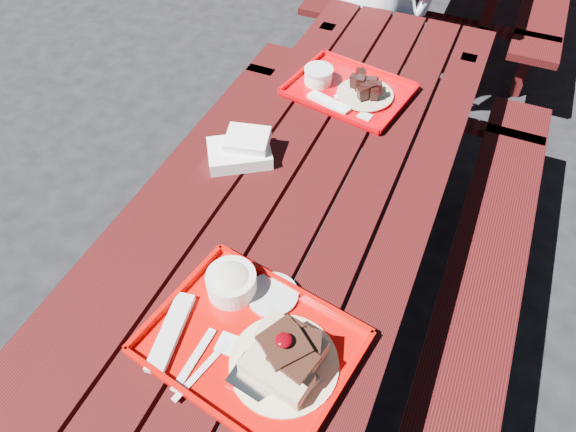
# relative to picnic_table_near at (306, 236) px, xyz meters

# --- Properties ---
(ground) EXTENTS (60.00, 60.00, 0.00)m
(ground) POSITION_rel_picnic_table_near_xyz_m (0.00, 0.00, -0.56)
(ground) COLOR black
(ground) RESTS_ON ground
(picnic_table_near) EXTENTS (1.41, 2.40, 0.75)m
(picnic_table_near) POSITION_rel_picnic_table_near_xyz_m (0.00, 0.00, 0.00)
(picnic_table_near) COLOR #390B0B
(picnic_table_near) RESTS_ON ground
(near_tray) EXTENTS (0.53, 0.44, 0.15)m
(near_tray) POSITION_rel_picnic_table_near_xyz_m (0.06, -0.48, 0.23)
(near_tray) COLOR #C40703
(near_tray) RESTS_ON picnic_table_near
(far_tray) EXTENTS (0.47, 0.39, 0.07)m
(far_tray) POSITION_rel_picnic_table_near_xyz_m (-0.07, 0.54, 0.21)
(far_tray) COLOR #CD0007
(far_tray) RESTS_ON picnic_table_near
(white_cloth) EXTENTS (0.24, 0.23, 0.08)m
(white_cloth) POSITION_rel_picnic_table_near_xyz_m (-0.26, 0.08, 0.22)
(white_cloth) COLOR white
(white_cloth) RESTS_ON picnic_table_near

